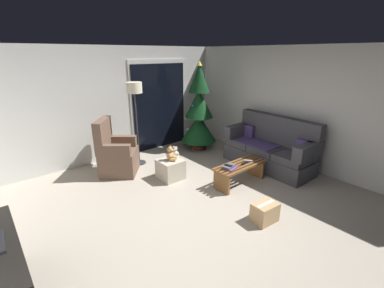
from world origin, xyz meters
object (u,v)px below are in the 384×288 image
(couch, at_px, (270,149))
(floor_lamp, at_px, (135,96))
(remote_silver, at_px, (248,161))
(cardboard_box_taped_mid_floor, at_px, (265,212))
(cell_phone, at_px, (228,165))
(remote_black, at_px, (245,163))
(ottoman, at_px, (171,169))
(teddy_bear_cream_by_tree, at_px, (175,153))
(coffee_table, at_px, (240,170))
(armchair, at_px, (116,155))
(teddy_bear_honey, at_px, (171,154))
(christmas_tree, at_px, (199,112))
(book_stack, at_px, (229,167))

(couch, bearing_deg, floor_lamp, 137.16)
(remote_silver, relative_size, cardboard_box_taped_mid_floor, 0.40)
(cell_phone, bearing_deg, remote_black, -20.04)
(remote_black, height_order, ottoman, remote_black)
(teddy_bear_cream_by_tree, bearing_deg, coffee_table, -84.49)
(armchair, relative_size, cardboard_box_taped_mid_floor, 2.92)
(armchair, bearing_deg, cardboard_box_taped_mid_floor, -72.22)
(ottoman, xyz_separation_m, cardboard_box_taped_mid_floor, (0.24, -2.02, -0.05))
(coffee_table, bearing_deg, cell_phone, 177.13)
(remote_black, relative_size, ottoman, 0.35)
(remote_black, xyz_separation_m, teddy_bear_honey, (-0.95, 1.03, 0.10))
(christmas_tree, height_order, armchair, christmas_tree)
(christmas_tree, xyz_separation_m, teddy_bear_cream_by_tree, (-0.84, -0.11, -0.84))
(coffee_table, relative_size, teddy_bear_honey, 3.86)
(ottoman, bearing_deg, armchair, 127.53)
(couch, xyz_separation_m, teddy_bear_cream_by_tree, (-1.29, 1.69, -0.28))
(coffee_table, xyz_separation_m, book_stack, (-0.29, 0.01, 0.16))
(cardboard_box_taped_mid_floor, bearing_deg, armchair, 107.78)
(couch, distance_m, teddy_bear_honey, 2.17)
(book_stack, distance_m, christmas_tree, 2.21)
(remote_black, distance_m, teddy_bear_cream_by_tree, 1.89)
(coffee_table, distance_m, book_stack, 0.33)
(coffee_table, distance_m, remote_silver, 0.26)
(teddy_bear_honey, distance_m, teddy_bear_cream_by_tree, 1.14)
(ottoman, distance_m, teddy_bear_cream_by_tree, 1.07)
(remote_silver, distance_m, teddy_bear_honey, 1.49)
(cell_phone, height_order, teddy_bear_honey, teddy_bear_honey)
(remote_black, bearing_deg, teddy_bear_cream_by_tree, 1.36)
(book_stack, xyz_separation_m, teddy_bear_cream_by_tree, (0.12, 1.81, -0.30))
(teddy_bear_cream_by_tree, bearing_deg, couch, -52.68)
(cardboard_box_taped_mid_floor, bearing_deg, floor_lamp, 96.41)
(teddy_bear_honey, bearing_deg, christmas_tree, 31.19)
(book_stack, bearing_deg, armchair, 123.87)
(coffee_table, relative_size, teddy_bear_cream_by_tree, 3.86)
(teddy_bear_honey, bearing_deg, book_stack, -59.85)
(teddy_bear_cream_by_tree, bearing_deg, teddy_bear_honey, -130.46)
(cardboard_box_taped_mid_floor, bearing_deg, teddy_bear_cream_by_tree, 80.76)
(remote_black, bearing_deg, book_stack, 77.29)
(remote_silver, distance_m, cell_phone, 0.54)
(remote_silver, height_order, christmas_tree, christmas_tree)
(book_stack, bearing_deg, christmas_tree, 63.50)
(couch, xyz_separation_m, christmas_tree, (-0.45, 1.81, 0.56))
(remote_black, distance_m, armchair, 2.55)
(remote_silver, bearing_deg, coffee_table, -45.84)
(coffee_table, xyz_separation_m, floor_lamp, (-0.98, 2.07, 1.24))
(floor_lamp, xyz_separation_m, teddy_bear_cream_by_tree, (0.81, -0.25, -1.38))
(coffee_table, relative_size, armchair, 0.97)
(coffee_table, distance_m, remote_black, 0.17)
(cell_phone, height_order, ottoman, cell_phone)
(floor_lamp, distance_m, teddy_bear_honey, 1.47)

